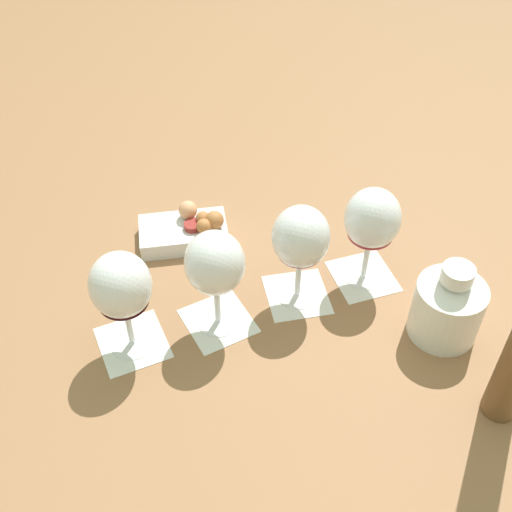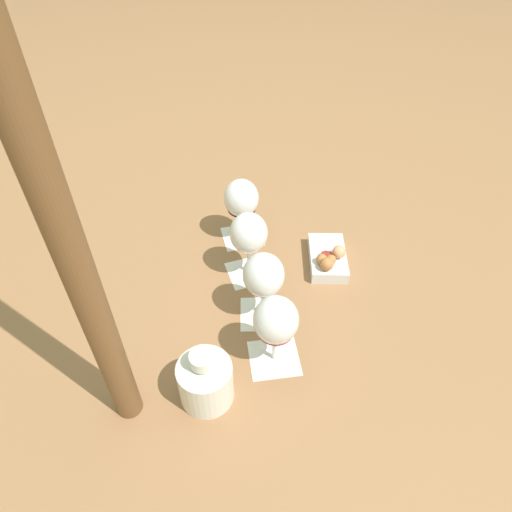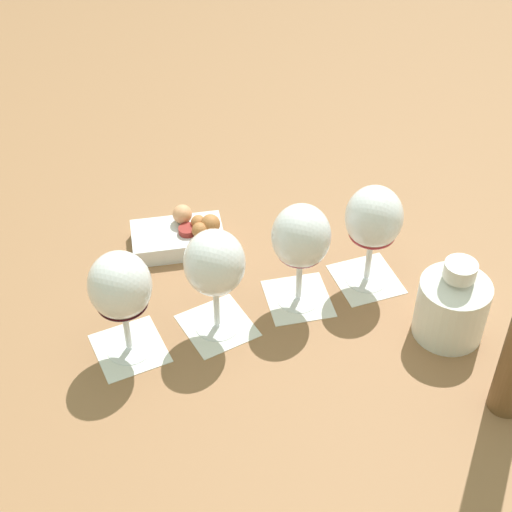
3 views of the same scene
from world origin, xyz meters
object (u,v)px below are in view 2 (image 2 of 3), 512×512
object	(u,v)px
wine_glass_0	(276,323)
wine_glass_1	(264,278)
wine_glass_3	(241,201)
snack_dish	(328,258)
ceramic_vase	(205,379)
umbrella_pole	(61,228)
wine_glass_2	(249,236)

from	to	relation	value
wine_glass_0	wine_glass_1	world-z (taller)	same
wine_glass_3	snack_dish	xyz separation A→B (m)	(-0.20, -0.16, -0.10)
snack_dish	ceramic_vase	bearing A→B (deg)	117.07
wine_glass_0	ceramic_vase	xyz separation A→B (m)	(-0.02, 0.17, -0.07)
umbrella_pole	wine_glass_1	bearing A→B (deg)	-74.23
wine_glass_0	wine_glass_3	bearing A→B (deg)	-14.80
ceramic_vase	snack_dish	bearing A→B (deg)	-62.93
wine_glass_0	umbrella_pole	bearing A→B (deg)	85.65
snack_dish	umbrella_pole	xyz separation A→B (m)	(-0.18, 0.58, 0.45)
ceramic_vase	snack_dish	size ratio (longest dim) A/B	0.77
snack_dish	wine_glass_0	bearing A→B (deg)	127.22
wine_glass_2	wine_glass_0	bearing A→B (deg)	166.47
wine_glass_3	ceramic_vase	distance (m)	0.50
ceramic_vase	wine_glass_0	bearing A→B (deg)	-83.56
wine_glass_2	snack_dish	size ratio (longest dim) A/B	1.01
wine_glass_1	ceramic_vase	size ratio (longest dim) A/B	1.31
wine_glass_1	snack_dish	xyz separation A→B (m)	(0.08, -0.23, -0.10)
wine_glass_1	umbrella_pole	bearing A→B (deg)	105.77
ceramic_vase	snack_dish	distance (m)	0.48
wine_glass_3	ceramic_vase	world-z (taller)	wine_glass_3
ceramic_vase	umbrella_pole	size ratio (longest dim) A/B	0.15
umbrella_pole	wine_glass_0	bearing A→B (deg)	-94.35
wine_glass_0	wine_glass_2	size ratio (longest dim) A/B	1.00
wine_glass_0	wine_glass_1	distance (m)	0.13
wine_glass_0	wine_glass_2	distance (m)	0.27
ceramic_vase	umbrella_pole	world-z (taller)	umbrella_pole
wine_glass_2	ceramic_vase	world-z (taller)	wine_glass_2
wine_glass_2	wine_glass_3	size ratio (longest dim) A/B	1.00
wine_glass_3	umbrella_pole	world-z (taller)	umbrella_pole
wine_glass_0	umbrella_pole	distance (m)	0.47
wine_glass_1	wine_glass_2	distance (m)	0.15
wine_glass_3	ceramic_vase	bearing A→B (deg)	147.16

